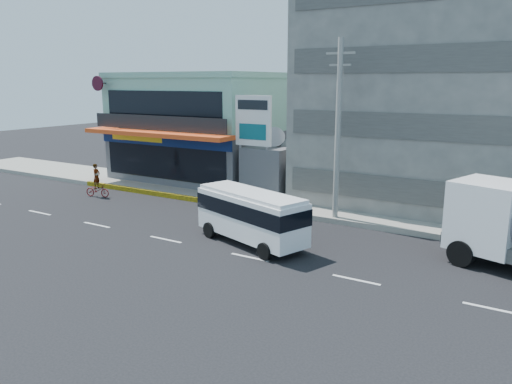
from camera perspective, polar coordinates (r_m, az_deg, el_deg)
ground at (r=25.51m, az=-10.28°, el=-5.37°), size 120.00×120.00×0.00m
sidewalk at (r=30.71m, az=8.77°, el=-1.94°), size 70.00×5.00×0.30m
shop_building at (r=40.33m, az=-5.89°, el=7.13°), size 12.40×11.70×8.00m
concrete_building at (r=33.63m, az=20.93°, el=10.45°), size 16.00×12.00×14.00m
gap_structure at (r=34.69m, az=2.83°, el=2.56°), size 3.00×6.00×3.50m
satellite_dish at (r=33.55m, az=2.04°, el=5.38°), size 1.50×1.50×0.15m
billboard at (r=32.12m, az=-0.31°, el=7.49°), size 2.60×0.18×6.90m
utility_pole_near at (r=27.56m, az=9.35°, el=6.95°), size 1.60×0.30×10.00m
minibus at (r=24.04m, az=-0.59°, el=-2.41°), size 6.54×3.85×2.61m
sedan at (r=26.91m, az=0.56°, el=-2.54°), size 4.68×2.59×1.51m
motorcycle_rider at (r=35.75m, az=-17.69°, el=0.65°), size 1.88×1.01×2.29m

